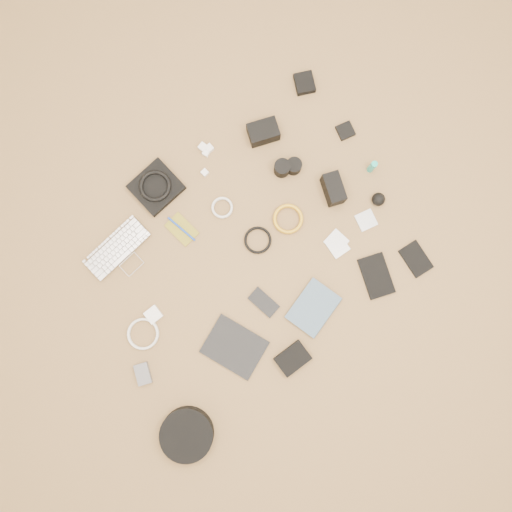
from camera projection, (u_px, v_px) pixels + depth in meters
room_shell at (240, 191)px, 0.92m from camera, size 4.04×4.04×2.58m
laptop at (124, 255)px, 2.15m from camera, size 0.32×0.24×0.02m
headphone_pouch at (156, 187)px, 2.17m from camera, size 0.21×0.20×0.03m
headphones at (155, 186)px, 2.15m from camera, size 0.17×0.17×0.02m
charger_a at (203, 147)px, 2.19m from camera, size 0.04×0.04×0.03m
charger_b at (209, 148)px, 2.19m from camera, size 0.03×0.03×0.03m
charger_c at (206, 153)px, 2.19m from camera, size 0.03×0.03×0.02m
charger_d at (205, 173)px, 2.18m from camera, size 0.03×0.03×0.03m
dslr_camera at (263, 132)px, 2.17m from camera, size 0.15×0.13×0.07m
lens_pouch at (304, 83)px, 2.21m from camera, size 0.11×0.12×0.03m
notebook_olive at (182, 229)px, 2.17m from camera, size 0.11×0.15×0.01m
pen_blue at (182, 229)px, 2.16m from camera, size 0.05×0.15×0.01m
cable_white_a at (222, 208)px, 2.18m from camera, size 0.12×0.12×0.01m
lens_a at (282, 168)px, 2.16m from camera, size 0.08×0.08×0.08m
lens_b at (294, 166)px, 2.17m from camera, size 0.08×0.08×0.06m
card_reader at (345, 131)px, 2.20m from camera, size 0.08×0.08×0.02m
power_brick at (154, 315)px, 2.13m from camera, size 0.06×0.06×0.03m
cable_white_b at (143, 334)px, 2.13m from camera, size 0.15×0.15×0.01m
cable_black at (258, 240)px, 2.16m from camera, size 0.14×0.14×0.01m
cable_yellow at (288, 219)px, 2.17m from camera, size 0.16×0.16×0.01m
flash at (333, 189)px, 2.14m from camera, size 0.11×0.15×0.10m
lens_cleaner at (372, 167)px, 2.15m from camera, size 0.03×0.03×0.09m
battery_charger at (143, 374)px, 2.10m from camera, size 0.08×0.10×0.02m
tablet at (234, 347)px, 2.12m from camera, size 0.27×0.30×0.01m
phone at (264, 302)px, 2.14m from camera, size 0.09×0.14×0.01m
filter_case_left at (338, 247)px, 2.16m from camera, size 0.08×0.08×0.01m
filter_case_mid at (336, 242)px, 2.16m from camera, size 0.10×0.10×0.01m
filter_case_right at (366, 220)px, 2.17m from camera, size 0.09×0.09×0.01m
air_blower at (378, 199)px, 2.15m from camera, size 0.06×0.06×0.06m
headphone_case at (187, 434)px, 2.06m from camera, size 0.29×0.29×0.06m
drive_case at (293, 358)px, 2.11m from camera, size 0.14×0.10×0.03m
paperback at (328, 319)px, 2.13m from camera, size 0.25×0.21×0.02m
notebook_black_a at (376, 276)px, 2.15m from camera, size 0.17×0.21×0.01m
notebook_black_b at (416, 259)px, 2.15m from camera, size 0.10×0.15×0.01m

